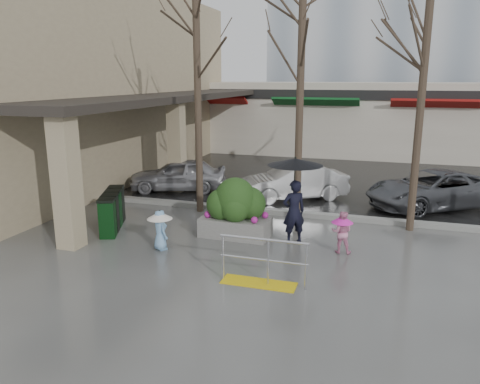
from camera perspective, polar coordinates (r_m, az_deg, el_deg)
The scene contains 20 objects.
ground at distance 11.57m, azimuth -2.40°, elevation -7.88°, with size 120.00×120.00×0.00m, color #51514F.
street_asphalt at distance 32.59m, azimuth 10.87°, elevation 6.02°, with size 120.00×36.00×0.01m, color black.
curb at distance 15.17m, azimuth 2.71°, elevation -2.29°, with size 120.00×0.30×0.15m, color gray.
near_building at distance 22.10m, azimuth -18.00°, elevation 12.43°, with size 6.00×18.00×8.00m, color tan.
canopy_slab at distance 20.00m, azimuth -7.82°, elevation 11.81°, with size 2.80×18.00×0.25m, color #2D2823.
pillar_front at distance 12.49m, azimuth -20.40°, elevation 1.28°, with size 0.55×0.55×3.50m, color tan.
pillar_back at distance 17.97m, azimuth -7.72°, elevation 5.60°, with size 0.55×0.55×3.50m, color tan.
storefront_row at distance 28.21m, azimuth 14.15°, elevation 8.78°, with size 34.00×6.74×4.00m.
handrail at distance 9.99m, azimuth 2.66°, elevation -9.17°, with size 1.90×0.50×1.03m.
tree_west at distance 14.86m, azimuth -5.29°, elevation 16.87°, with size 3.20×3.20×6.80m.
tree_midwest at distance 13.96m, azimuth 7.53°, elevation 17.63°, with size 3.20×3.20×7.00m.
tree_mideast at distance 13.74m, azimuth 21.66°, elevation 15.32°, with size 3.20×3.20×6.50m.
woman at distance 12.18m, azimuth 6.66°, elevation 0.40°, with size 1.44×1.44×2.31m.
child_pink at distance 11.90m, azimuth 12.31°, elevation -4.51°, with size 0.54×0.54×1.07m.
child_blue at distance 11.99m, azimuth -9.73°, elevation -4.06°, with size 0.65×0.65×1.04m.
planter at distance 12.78m, azimuth -0.51°, elevation -2.03°, with size 1.91×1.12×1.65m.
news_boxes at distance 13.97m, azimuth -15.30°, elevation -2.18°, with size 1.15×1.97×1.09m.
car_a at distance 18.19m, azimuth -7.53°, elevation 2.12°, with size 1.49×3.70×1.26m, color #A09FA4.
car_b at distance 16.84m, azimuth 6.50°, elevation 1.21°, with size 1.33×3.82×1.26m, color silver.
car_c at distance 16.94m, azimuth 22.48°, elevation 0.31°, with size 2.09×4.53×1.26m, color #57595F.
Camera 1 is at (3.68, -10.10, 4.27)m, focal length 35.00 mm.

